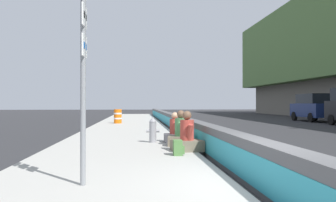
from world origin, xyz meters
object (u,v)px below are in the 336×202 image
object	(u,v)px
fire_hydrant	(153,129)
seated_person_foreground	(187,138)
seated_person_middle	(181,135)
backpack	(178,148)
route_sign_post	(83,59)
construction_barrel	(118,116)
parked_car_midline	(313,107)
seated_person_rear	(175,133)

from	to	relation	value
fire_hydrant	seated_person_foreground	xyz separation A→B (m)	(-2.28, -0.87, -0.09)
seated_person_middle	backpack	xyz separation A→B (m)	(-2.09, 0.33, -0.16)
seated_person_foreground	backpack	size ratio (longest dim) A/B	2.84
route_sign_post	construction_barrel	world-z (taller)	route_sign_post
backpack	parked_car_midline	size ratio (longest dim) A/B	0.08
route_sign_post	seated_person_rear	size ratio (longest dim) A/B	3.46
seated_person_middle	parked_car_midline	distance (m)	21.34
backpack	construction_barrel	xyz separation A→B (m)	(15.08, 2.35, 0.28)
seated_person_foreground	construction_barrel	bearing A→B (deg)	10.73
seated_person_rear	backpack	xyz separation A→B (m)	(-3.17, 0.25, -0.13)
construction_barrel	parked_car_midline	world-z (taller)	parked_car_midline
fire_hydrant	construction_barrel	size ratio (longest dim) A/B	0.93
backpack	construction_barrel	distance (m)	15.27
seated_person_foreground	construction_barrel	world-z (taller)	seated_person_foreground
route_sign_post	backpack	distance (m)	4.22
seated_person_foreground	seated_person_rear	distance (m)	2.34
seated_person_foreground	parked_car_midline	size ratio (longest dim) A/B	0.24
construction_barrel	parked_car_midline	distance (m)	16.24
seated_person_foreground	fire_hydrant	bearing A→B (deg)	20.88
backpack	fire_hydrant	bearing A→B (deg)	9.44
fire_hydrant	backpack	distance (m)	3.16
route_sign_post	construction_barrel	xyz separation A→B (m)	(18.31, 0.40, -1.61)
seated_person_rear	construction_barrel	xyz separation A→B (m)	(11.92, 2.60, 0.15)
route_sign_post	construction_barrel	size ratio (longest dim) A/B	3.79
seated_person_rear	seated_person_middle	bearing A→B (deg)	-175.73
fire_hydrant	route_sign_post	bearing A→B (deg)	167.23
seated_person_foreground	seated_person_rear	size ratio (longest dim) A/B	1.09
construction_barrel	route_sign_post	bearing A→B (deg)	-178.76
construction_barrel	parked_car_midline	size ratio (longest dim) A/B	0.20
seated_person_middle	parked_car_midline	size ratio (longest dim) A/B	0.23
seated_person_foreground	parked_car_midline	distance (m)	22.34
seated_person_middle	seated_person_foreground	bearing A→B (deg)	-179.18
seated_person_middle	seated_person_rear	distance (m)	1.08
seated_person_middle	construction_barrel	bearing A→B (deg)	11.67
parked_car_midline	seated_person_foreground	bearing A→B (deg)	144.20
route_sign_post	parked_car_midline	distance (m)	26.99
seated_person_foreground	seated_person_middle	world-z (taller)	seated_person_foreground
seated_person_rear	backpack	size ratio (longest dim) A/B	2.60
backpack	construction_barrel	world-z (taller)	construction_barrel
route_sign_post	seated_person_rear	bearing A→B (deg)	-19.04
seated_person_foreground	seated_person_rear	xyz separation A→B (m)	(2.34, 0.10, -0.03)
seated_person_rear	construction_barrel	size ratio (longest dim) A/B	1.09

